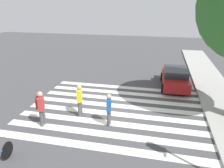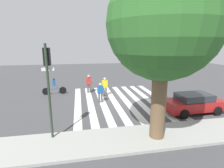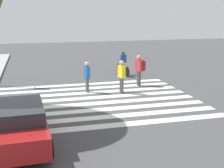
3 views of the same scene
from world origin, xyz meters
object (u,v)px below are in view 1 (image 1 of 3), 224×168
Objects in this scene: pedestrian_adult_blue_shirt at (80,99)px; car_parked_dark_suv at (175,78)px; pedestrian_child_with_backpack at (41,106)px; pedestrian_adult_yellow_jacket at (109,108)px.

car_parked_dark_suv is (-5.61, 5.19, -0.28)m from pedestrian_adult_blue_shirt.
pedestrian_child_with_backpack reaches higher than car_parked_dark_suv.
pedestrian_adult_yellow_jacket is 0.95× the size of pedestrian_adult_blue_shirt.
pedestrian_child_with_backpack is 9.68m from car_parked_dark_suv.
pedestrian_child_with_backpack is at bearing -45.92° from car_parked_dark_suv.
car_parked_dark_suv is at bearing 117.10° from pedestrian_child_with_backpack.
pedestrian_adult_blue_shirt is at bearing 113.11° from pedestrian_child_with_backpack.
pedestrian_adult_blue_shirt is at bearing 60.72° from pedestrian_adult_yellow_jacket.
pedestrian_adult_yellow_jacket is 7.12m from car_parked_dark_suv.
pedestrian_adult_yellow_jacket is 3.36m from pedestrian_child_with_backpack.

